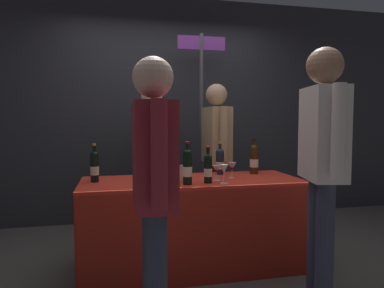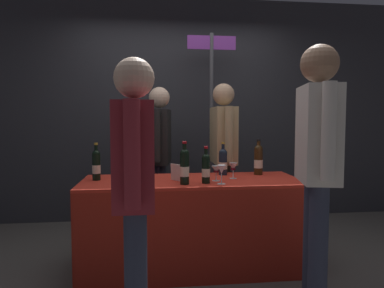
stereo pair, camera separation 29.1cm
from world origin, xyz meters
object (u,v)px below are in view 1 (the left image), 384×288
featured_wine_bottle (254,158)px  vendor_presenter (152,148)px  display_bottle_0 (95,166)px  wine_glass_near_taster (217,169)px  booth_signpost (201,110)px  tasting_table (192,207)px  wine_glass_mid (232,167)px  wine_glass_near_vendor (224,170)px  taster_foreground_right (154,178)px

featured_wine_bottle → vendor_presenter: vendor_presenter is taller
display_bottle_0 → wine_glass_near_taster: bearing=-8.7°
booth_signpost → tasting_table: bearing=-107.7°
display_bottle_0 → vendor_presenter: vendor_presenter is taller
wine_glass_mid → vendor_presenter: size_ratio=0.08×
wine_glass_near_vendor → taster_foreground_right: 0.98m
display_bottle_0 → taster_foreground_right: 1.11m
booth_signpost → wine_glass_near_vendor: bearing=-96.4°
wine_glass_mid → wine_glass_near_taster: bearing=-149.0°
vendor_presenter → booth_signpost: 0.79m
wine_glass_mid → booth_signpost: (0.00, 1.11, 0.52)m
vendor_presenter → taster_foreground_right: size_ratio=1.01×
featured_wine_bottle → booth_signpost: booth_signpost is taller
tasting_table → vendor_presenter: size_ratio=1.14×
vendor_presenter → wine_glass_near_vendor: bearing=31.4°
display_bottle_0 → vendor_presenter: (0.54, 0.76, 0.08)m
tasting_table → taster_foreground_right: 1.16m
featured_wine_bottle → wine_glass_mid: 0.34m
wine_glass_near_vendor → vendor_presenter: size_ratio=0.09×
featured_wine_bottle → wine_glass_near_taster: (-0.45, -0.28, -0.05)m
wine_glass_near_vendor → booth_signpost: (0.15, 1.35, 0.50)m
vendor_presenter → taster_foreground_right: 1.81m
wine_glass_near_vendor → booth_signpost: booth_signpost is taller
wine_glass_mid → wine_glass_near_taster: (-0.17, -0.10, -0.01)m
wine_glass_mid → tasting_table: bearing=-179.3°
wine_glass_near_taster → vendor_presenter: size_ratio=0.08×
display_bottle_0 → booth_signpost: 1.64m
wine_glass_near_taster → booth_signpost: booth_signpost is taller
wine_glass_mid → vendor_presenter: (-0.61, 0.81, 0.11)m
wine_glass_near_vendor → taster_foreground_right: (-0.63, -0.75, 0.08)m
wine_glass_mid → wine_glass_near_taster: 0.19m
wine_glass_near_taster → taster_foreground_right: taster_foreground_right is taller
wine_glass_mid → display_bottle_0: bearing=177.5°
taster_foreground_right → wine_glass_mid: bearing=-38.0°
vendor_presenter → taster_foreground_right: vendor_presenter is taller
tasting_table → featured_wine_bottle: size_ratio=5.62×
featured_wine_bottle → display_bottle_0: size_ratio=1.04×
featured_wine_bottle → wine_glass_mid: featured_wine_bottle is taller
display_bottle_0 → wine_glass_mid: (1.15, -0.05, -0.03)m
wine_glass_near_vendor → featured_wine_bottle: bearing=44.7°
wine_glass_mid → vendor_presenter: vendor_presenter is taller
tasting_table → booth_signpost: (0.36, 1.11, 0.85)m
tasting_table → wine_glass_near_vendor: wine_glass_near_vendor is taller
featured_wine_bottle → wine_glass_near_vendor: 0.61m
tasting_table → display_bottle_0: size_ratio=5.87×
taster_foreground_right → booth_signpost: (0.78, 2.10, 0.42)m
tasting_table → vendor_presenter: (-0.25, 0.81, 0.44)m
featured_wine_bottle → display_bottle_0: featured_wine_bottle is taller
wine_glass_near_taster → taster_foreground_right: (-0.62, -0.89, 0.10)m
wine_glass_near_taster → vendor_presenter: (-0.44, 0.91, 0.12)m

